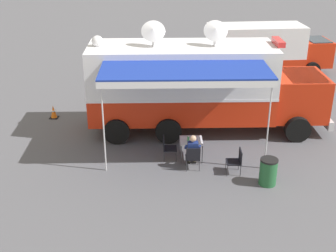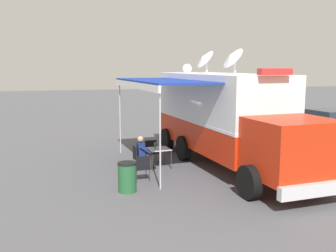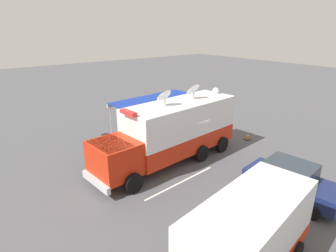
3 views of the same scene
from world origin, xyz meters
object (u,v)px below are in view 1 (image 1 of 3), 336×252
at_px(traffic_cone, 54,112).
at_px(folding_table, 191,142).
at_px(folding_chair_at_table, 193,156).
at_px(support_truck, 264,49).
at_px(water_bottle, 188,139).
at_px(car_behind_truck, 162,63).
at_px(seated_responder, 193,150).
at_px(trash_bin, 268,172).
at_px(folding_chair_spare_by_truck, 237,160).
at_px(command_truck, 200,84).
at_px(folding_chair_beside_table, 167,146).

bearing_deg(traffic_cone, folding_table, 60.96).
xyz_separation_m(folding_chair_at_table, support_truck, (-11.31, 3.81, 0.87)).
height_order(water_bottle, car_behind_truck, car_behind_truck).
bearing_deg(support_truck, water_bottle, -20.57).
bearing_deg(seated_responder, traffic_cone, -123.05).
relative_size(folding_chair_at_table, seated_responder, 0.70).
distance_m(folding_table, car_behind_truck, 9.20).
bearing_deg(trash_bin, traffic_cone, -120.02).
relative_size(folding_table, folding_chair_spare_by_truck, 1.00).
relative_size(folding_chair_at_table, traffic_cone, 1.50).
bearing_deg(folding_chair_at_table, support_truck, 161.37).
distance_m(water_bottle, support_truck, 11.37).
xyz_separation_m(folding_chair_spare_by_truck, seated_responder, (-0.32, -1.49, 0.14)).
bearing_deg(folding_chair_at_table, water_bottle, -165.40).
bearing_deg(water_bottle, support_truck, 159.43).
xyz_separation_m(trash_bin, traffic_cone, (-4.93, -8.54, -0.18)).
xyz_separation_m(traffic_cone, support_truck, (-7.17, 9.91, 1.11)).
relative_size(seated_responder, car_behind_truck, 0.28).
bearing_deg(command_truck, trash_bin, 28.15).
bearing_deg(seated_responder, car_behind_truck, -169.57).
distance_m(trash_bin, car_behind_truck, 11.44).
bearing_deg(folding_table, folding_chair_beside_table, -84.22).
height_order(command_truck, support_truck, command_truck).
relative_size(folding_table, folding_chair_beside_table, 1.00).
height_order(folding_chair_at_table, traffic_cone, folding_chair_at_table).
xyz_separation_m(command_truck, support_truck, (-7.95, 3.60, -0.56)).
bearing_deg(support_truck, folding_chair_beside_table, -24.07).
xyz_separation_m(folding_table, folding_chair_at_table, (0.80, 0.07, -0.16)).
distance_m(folding_chair_beside_table, folding_chair_spare_by_truck, 2.54).
relative_size(command_truck, folding_chair_spare_by_truck, 11.11).
bearing_deg(support_truck, seated_responder, -19.00).
bearing_deg(water_bottle, car_behind_truck, -170.00).
distance_m(folding_table, trash_bin, 2.98).
relative_size(folding_chair_at_table, folding_chair_beside_table, 1.00).
distance_m(folding_chair_at_table, folding_chair_beside_table, 1.17).
relative_size(support_truck, car_behind_truck, 1.60).
bearing_deg(support_truck, car_behind_truck, -75.19).
distance_m(folding_table, folding_chair_at_table, 0.82).
relative_size(seated_responder, support_truck, 0.18).
distance_m(folding_table, traffic_cone, 6.91).
bearing_deg(traffic_cone, car_behind_truck, 142.85).
height_order(folding_chair_spare_by_truck, seated_responder, seated_responder).
distance_m(folding_chair_beside_table, support_truck, 11.64).
bearing_deg(folding_chair_at_table, command_truck, 176.40).
height_order(seated_responder, traffic_cone, seated_responder).
xyz_separation_m(command_truck, seated_responder, (3.18, -0.23, -1.30)).
distance_m(seated_responder, traffic_cone, 7.27).
height_order(water_bottle, folding_chair_spare_by_truck, water_bottle).
relative_size(command_truck, folding_chair_at_table, 11.11).
height_order(folding_chair_at_table, folding_chair_spare_by_truck, same).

